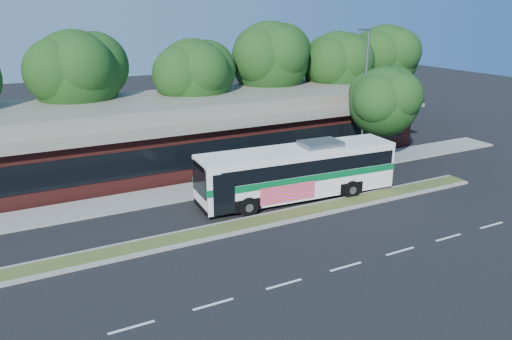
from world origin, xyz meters
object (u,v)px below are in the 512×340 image
object	(u,v)px
lamp_post	(364,94)
sidewalk_tree	(387,99)
sedan	(24,186)
transit_bus	(298,168)

from	to	relation	value
lamp_post	sidewalk_tree	world-z (taller)	lamp_post
sedan	sidewalk_tree	distance (m)	23.32
transit_bus	sedan	size ratio (longest dim) A/B	2.33
sedan	sidewalk_tree	xyz separation A→B (m)	(22.65, -4.13, 3.71)
lamp_post	sidewalk_tree	xyz separation A→B (m)	(1.77, -0.23, -0.47)
sedan	sidewalk_tree	size ratio (longest dim) A/B	0.75
lamp_post	sidewalk_tree	distance (m)	1.85
transit_bus	sidewalk_tree	bearing A→B (deg)	23.09
transit_bus	sedan	distance (m)	15.56
lamp_post	sidewalk_tree	bearing A→B (deg)	-7.31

